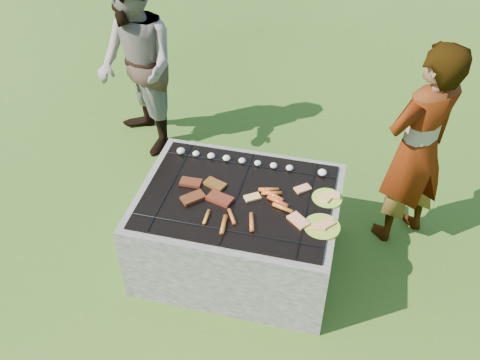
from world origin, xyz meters
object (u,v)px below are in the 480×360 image
(plate_far, at_px, (327,198))
(cook, at_px, (417,149))
(fire_pit, at_px, (238,231))
(bystander, at_px, (137,66))
(plate_near, at_px, (322,227))

(plate_far, bearing_deg, cook, 40.24)
(fire_pit, relative_size, bystander, 0.83)
(cook, bearing_deg, plate_far, -1.31)
(fire_pit, xyz_separation_m, cook, (1.09, 0.56, 0.49))
(cook, distance_m, bystander, 2.31)
(fire_pit, bearing_deg, plate_near, -14.98)
(plate_far, bearing_deg, fire_pit, -168.58)
(fire_pit, distance_m, plate_near, 0.67)
(plate_near, bearing_deg, cook, 53.33)
(plate_near, height_order, cook, cook)
(plate_far, height_order, cook, cook)
(cook, xyz_separation_m, bystander, (-2.24, 0.58, 0.01))
(cook, bearing_deg, plate_near, 11.78)
(fire_pit, height_order, plate_near, plate_near)
(fire_pit, relative_size, plate_far, 5.12)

